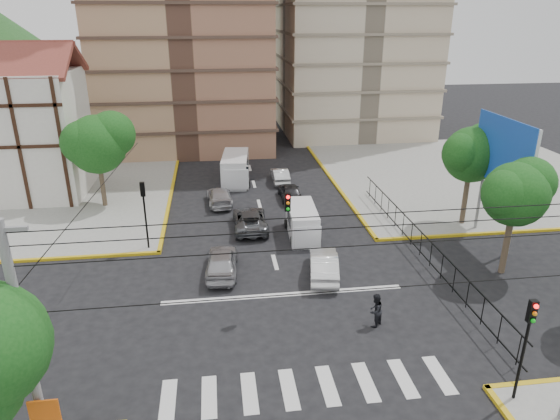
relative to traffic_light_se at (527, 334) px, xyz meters
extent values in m
plane|color=black|center=(-7.80, 7.80, -3.11)|extent=(160.00, 160.00, 0.00)
cube|color=gray|center=(-27.80, 27.80, -3.04)|extent=(26.00, 26.00, 0.15)
cube|color=gray|center=(12.20, 27.80, -3.04)|extent=(26.00, 26.00, 0.15)
cube|color=silver|center=(-7.80, 1.80, -3.11)|extent=(12.00, 2.40, 0.01)
cube|color=silver|center=(-7.80, 9.00, -3.11)|extent=(13.00, 0.40, 0.01)
cube|color=silver|center=(-26.80, 27.80, 1.89)|extent=(10.00, 8.00, 10.00)
cube|color=maroon|center=(-26.80, 29.70, 7.79)|extent=(10.80, 4.25, 2.65)
cylinder|color=slate|center=(6.70, 11.80, -0.96)|extent=(0.20, 0.20, 4.00)
cylinder|color=slate|center=(6.70, 15.80, -0.96)|extent=(0.20, 0.20, 4.00)
cube|color=silver|center=(6.70, 13.80, 3.04)|extent=(0.25, 6.00, 4.00)
cube|color=blue|center=(6.50, 13.80, 3.04)|extent=(0.08, 6.20, 4.20)
cylinder|color=#473828|center=(5.20, 9.80, -1.01)|extent=(0.36, 0.36, 4.20)
sphere|color=#164D16|center=(5.20, 9.80, 1.73)|extent=(3.60, 3.60, 3.60)
sphere|color=#164D16|center=(6.10, 10.10, 2.27)|extent=(2.88, 2.88, 2.88)
sphere|color=#164D16|center=(4.48, 9.50, 1.91)|extent=(2.70, 2.70, 2.70)
cylinder|color=#473828|center=(6.20, 16.80, -0.87)|extent=(0.36, 0.36, 4.48)
sphere|color=#164D16|center=(6.20, 16.80, 2.05)|extent=(3.80, 3.80, 3.80)
sphere|color=#164D16|center=(7.15, 17.10, 2.62)|extent=(3.04, 3.04, 3.04)
sphere|color=#164D16|center=(5.44, 16.50, 2.24)|extent=(2.85, 2.85, 2.85)
cylinder|color=#473828|center=(-19.80, 23.80, -1.01)|extent=(0.36, 0.36, 4.20)
sphere|color=#164D16|center=(-19.80, 23.80, 1.89)|extent=(4.40, 4.40, 4.40)
sphere|color=#164D16|center=(-18.70, 24.10, 2.55)|extent=(3.52, 3.52, 3.52)
sphere|color=#164D16|center=(-20.68, 23.50, 2.11)|extent=(3.30, 3.30, 3.30)
cylinder|color=black|center=(0.00, 0.00, -1.21)|extent=(0.12, 0.12, 3.50)
cube|color=black|center=(0.00, 0.00, 0.99)|extent=(0.28, 0.22, 0.90)
sphere|color=#FF0C0C|center=(0.00, 0.00, 1.29)|extent=(0.17, 0.17, 0.17)
cylinder|color=black|center=(-15.60, 15.60, -1.21)|extent=(0.12, 0.12, 3.50)
cube|color=black|center=(-15.60, 15.60, 0.99)|extent=(0.28, 0.22, 0.90)
sphere|color=#FF0C0C|center=(-15.60, 15.60, 1.29)|extent=(0.17, 0.17, 0.17)
cube|color=black|center=(-7.80, 7.80, 2.69)|extent=(0.28, 0.22, 0.90)
cylinder|color=black|center=(-7.80, -1.20, 3.14)|extent=(18.00, 0.03, 0.03)
cylinder|color=slate|center=(-16.80, -1.20, 1.54)|extent=(0.28, 0.28, 9.00)
cube|color=slate|center=(-16.80, -1.20, 5.74)|extent=(1.40, 0.12, 0.12)
cube|color=#E5590C|center=(-16.60, -1.45, -0.36)|extent=(0.90, 0.06, 1.20)
cube|color=silver|center=(-5.49, 16.44, -2.09)|extent=(2.01, 4.54, 2.05)
cube|color=silver|center=(-5.49, 14.66, -2.22)|extent=(1.74, 1.15, 1.42)
cube|color=black|center=(-5.49, 14.35, -1.73)|extent=(1.65, 0.18, 0.80)
cylinder|color=black|center=(-6.34, 15.01, -2.80)|extent=(0.25, 0.62, 0.62)
cylinder|color=black|center=(-4.65, 15.01, -2.80)|extent=(0.25, 0.62, 0.62)
cylinder|color=black|center=(-6.34, 17.86, -2.80)|extent=(0.25, 0.62, 0.62)
cylinder|color=black|center=(-4.65, 17.86, -2.80)|extent=(0.25, 0.62, 0.62)
cube|color=silver|center=(-9.36, 28.71, -1.87)|extent=(2.75, 5.60, 2.48)
cube|color=silver|center=(-9.36, 26.55, -2.03)|extent=(2.18, 1.52, 1.73)
cube|color=black|center=(-9.36, 26.17, -1.44)|extent=(2.00, 0.32, 0.97)
cylinder|color=black|center=(-10.38, 26.98, -2.73)|extent=(0.25, 0.76, 0.76)
cylinder|color=black|center=(-8.33, 26.98, -2.73)|extent=(0.25, 0.76, 0.76)
cylinder|color=black|center=(-10.38, 30.44, -2.73)|extent=(0.25, 0.76, 0.76)
cylinder|color=black|center=(-8.33, 30.44, -2.73)|extent=(0.25, 0.76, 0.76)
imported|color=#A9A9AD|center=(-11.01, 11.86, -2.36)|extent=(2.09, 4.55, 1.51)
imported|color=white|center=(-5.23, 10.77, -2.38)|extent=(2.28, 4.63, 1.46)
imported|color=#55585C|center=(-8.90, 18.09, -2.43)|extent=(2.29, 4.94, 1.37)
imported|color=#B9B8BD|center=(-10.91, 23.28, -2.47)|extent=(2.12, 4.57, 1.29)
imported|color=#29282B|center=(-5.23, 23.59, -2.44)|extent=(1.64, 3.95, 1.34)
imported|color=silver|center=(-5.45, 28.01, -2.47)|extent=(1.38, 3.92, 1.29)
imported|color=black|center=(-3.84, 5.60, -2.25)|extent=(1.06, 1.05, 1.72)
camera|label=1|loc=(-11.10, -14.05, 11.04)|focal=32.00mm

